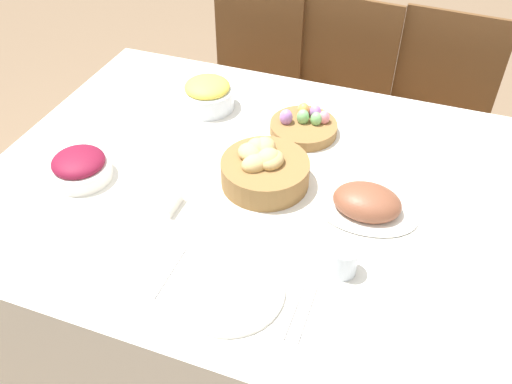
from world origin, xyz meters
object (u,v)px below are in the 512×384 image
chair_far_left (247,85)px  beet_salad_bowl (80,167)px  butter_dish (155,200)px  egg_basket (304,125)px  spoon (306,313)px  chair_far_right (434,120)px  knife (293,309)px  bread_basket (264,169)px  fork (169,273)px  dinner_plate (229,290)px  pineapple_bowl (208,94)px  drinking_cup (343,260)px  ham_platter (367,204)px  chair_far_center (335,101)px

chair_far_left → beet_salad_bowl: bearing=-91.6°
butter_dish → egg_basket: bearing=58.5°
spoon → chair_far_right: bearing=81.2°
egg_basket → knife: bearing=-75.7°
bread_basket → fork: (-0.10, -0.39, -0.05)m
dinner_plate → knife: size_ratio=1.59×
pineapple_bowl → dinner_plate: size_ratio=0.68×
drinking_cup → fork: bearing=-158.9°
chair_far_left → dinner_plate: chair_far_left is taller
bread_basket → egg_basket: 0.28m
chair_far_left → beet_salad_bowl: (-0.10, -1.07, 0.30)m
chair_far_right → ham_platter: size_ratio=3.23×
beet_salad_bowl → fork: 0.47m
chair_far_left → chair_far_right: bearing=3.7°
ham_platter → dinner_plate: (-0.24, -0.38, -0.02)m
ham_platter → butter_dish: bearing=-162.8°
chair_far_center → ham_platter: bearing=-68.4°
ham_platter → beet_salad_bowl: (-0.80, -0.14, 0.01)m
chair_far_center → knife: 1.35m
knife → spoon: bearing=0.4°
spoon → butter_dish: 0.53m
chair_far_center → dinner_plate: 1.34m
chair_far_center → dinner_plate: size_ratio=3.49×
butter_dish → ham_platter: bearing=17.2°
bread_basket → pineapple_bowl: size_ratio=1.40×
pineapple_bowl → knife: size_ratio=1.09×
beet_salad_bowl → ham_platter: bearing=9.8°
spoon → chair_far_center: bearing=99.5°
ham_platter → spoon: (-0.06, -0.38, -0.02)m
beet_salad_bowl → bread_basket: bearing=17.4°
chair_far_right → dinner_plate: bearing=-102.2°
chair_far_left → spoon: bearing=-60.3°
pineapple_bowl → beet_salad_bowl: 0.50m
bread_basket → ham_platter: (0.30, -0.02, -0.02)m
pineapple_bowl → beet_salad_bowl: pineapple_bowl is taller
egg_basket → drinking_cup: egg_basket is taller
egg_basket → butter_dish: size_ratio=1.59×
chair_far_left → bread_basket: bearing=-62.7°
chair_far_left → knife: chair_far_left is taller
chair_far_left → egg_basket: 0.83m
chair_far_left → butter_dish: bearing=-78.4°
drinking_cup → beet_salad_bowl: bearing=173.5°
chair_far_center → drinking_cup: bearing=-72.1°
dinner_plate → fork: dinner_plate is taller
knife → dinner_plate: bearing=-179.6°
dinner_plate → beet_salad_bowl: bearing=156.8°
bread_basket → dinner_plate: bearing=-82.3°
pineapple_bowl → butter_dish: 0.50m
bread_basket → ham_platter: 0.30m
ham_platter → chair_far_left: bearing=126.7°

